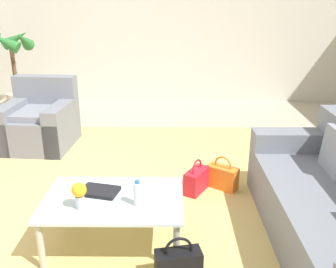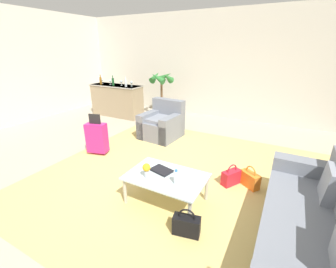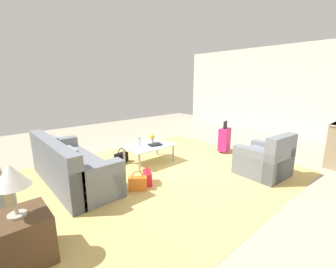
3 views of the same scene
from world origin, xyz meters
name	(u,v)px [view 2 (image 2 of 3)]	position (x,y,z in m)	size (l,w,h in m)	color
ground_plane	(160,177)	(0.00, 0.00, 0.00)	(12.00, 12.00, 0.00)	#A89E89
wall_back	(229,66)	(0.00, 4.06, 1.55)	(10.24, 0.12, 3.10)	beige
area_rug	(197,181)	(0.60, 0.20, 0.00)	(5.20, 4.40, 0.01)	tan
couch	(318,236)	(2.19, -0.60, 0.31)	(0.88, 2.30, 0.88)	slate
armchair	(163,125)	(-0.90, 1.67, 0.30)	(0.90, 0.93, 0.89)	slate
coffee_table	(166,179)	(0.40, -0.50, 0.37)	(1.08, 0.72, 0.42)	silver
water_bottle	(176,177)	(0.60, -0.60, 0.51)	(0.06, 0.06, 0.20)	silver
coffee_table_book	(162,170)	(0.28, -0.42, 0.43)	(0.29, 0.20, 0.03)	black
flower_vase	(147,169)	(0.18, -0.65, 0.54)	(0.11, 0.11, 0.21)	#B2B7BC
bar_console	(117,100)	(-3.10, 2.60, 0.50)	(1.71, 0.61, 0.98)	#937F60
wine_glass_leftmost	(102,80)	(-3.68, 2.62, 1.09)	(0.08, 0.08, 0.15)	silver
wine_glass_left_of_centre	(110,81)	(-3.29, 2.58, 1.09)	(0.08, 0.08, 0.15)	silver
wine_glass_right_of_centre	(121,82)	(-2.91, 2.64, 1.09)	(0.08, 0.08, 0.15)	silver
wine_glass_rightmost	(131,83)	(-2.52, 2.64, 1.09)	(0.08, 0.08, 0.15)	silver
wine_bottle_amber	(101,81)	(-3.60, 2.49, 1.09)	(0.07, 0.07, 0.30)	brown
wine_bottle_green	(113,82)	(-3.10, 2.49, 1.09)	(0.07, 0.07, 0.30)	#194C23
wine_bottle_clear	(126,83)	(-2.61, 2.49, 1.09)	(0.07, 0.07, 0.30)	silver
suitcase_magenta	(97,137)	(-1.60, 0.20, 0.36)	(0.44, 0.32, 0.85)	#D12375
handbag_red	(231,177)	(1.11, 0.37, 0.13)	(0.28, 0.35, 0.36)	red
handbag_black	(186,225)	(0.90, -0.92, 0.13)	(0.34, 0.20, 0.36)	black
handbag_orange	(250,179)	(1.38, 0.45, 0.13)	(0.34, 0.30, 0.36)	orange
potted_palm	(162,91)	(-1.80, 3.20, 0.81)	(0.64, 0.64, 1.42)	#BCB299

